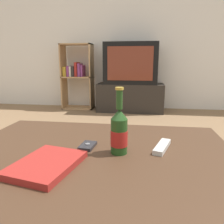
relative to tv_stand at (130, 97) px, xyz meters
The scene contains 9 objects.
back_wall 1.12m from the tv_stand, 88.49° to the left, with size 8.00×0.05×2.60m.
coffee_table 2.73m from the tv_stand, 89.83° to the right, with size 1.15×0.89×0.43m.
tv_stand is the anchor object (origin of this frame).
television 0.54m from the tv_stand, 90.00° to the right, with size 0.82×0.45×0.63m.
bookshelf 0.98m from the tv_stand, behind, with size 0.51×0.30×1.08m.
beer_bottle 2.71m from the tv_stand, 87.70° to the right, with size 0.07×0.07×0.27m.
cell_phone 2.66m from the tv_stand, 90.72° to the right, with size 0.07×0.10×0.02m.
remote_control 2.65m from the tv_stand, 83.78° to the right, with size 0.09×0.17×0.02m.
table_book 2.86m from the tv_stand, 92.63° to the right, with size 0.24×0.29×0.02m.
Camera 1 is at (0.19, -0.79, 0.80)m, focal length 35.00 mm.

